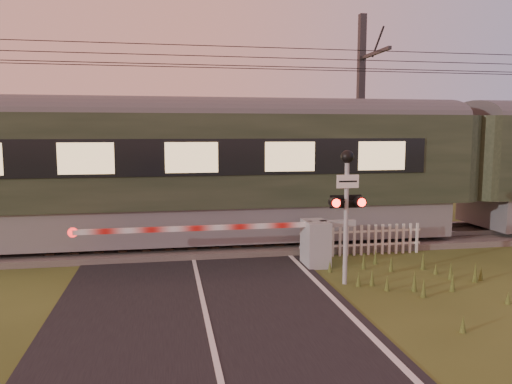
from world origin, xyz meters
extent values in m
plane|color=#344219|center=(0.00, 0.00, 0.00)|extent=(160.00, 160.00, 0.00)
cube|color=black|center=(0.00, 0.00, 0.01)|extent=(6.00, 140.00, 0.02)
cube|color=#47423D|center=(0.00, 6.50, 0.06)|extent=(140.00, 3.40, 0.24)
cube|color=slate|center=(0.00, 5.78, 0.26)|extent=(140.00, 0.08, 0.14)
cube|color=slate|center=(0.00, 7.22, 0.26)|extent=(140.00, 0.08, 0.14)
cube|color=#2D2116|center=(0.00, 6.50, 0.19)|extent=(0.24, 2.20, 0.06)
cylinder|color=black|center=(0.00, 6.20, 5.50)|extent=(120.00, 0.02, 0.02)
cylinder|color=black|center=(0.00, 6.80, 5.50)|extent=(120.00, 0.02, 0.02)
cylinder|color=black|center=(0.00, 6.50, 6.10)|extent=(120.00, 0.02, 0.02)
cylinder|color=black|center=(0.00, 6.50, 5.80)|extent=(120.00, 0.02, 0.02)
cube|color=slate|center=(-2.77, 6.50, 0.86)|extent=(21.46, 2.84, 1.06)
cube|color=black|center=(-2.77, 6.50, 2.72)|extent=(22.35, 3.09, 2.66)
cylinder|color=#4C4C4F|center=(-2.77, 6.50, 4.05)|extent=(22.35, 1.08, 1.08)
cube|color=#FFD893|center=(-2.77, 4.91, 2.86)|extent=(19.22, 0.04, 0.83)
cube|color=gray|center=(3.18, 3.78, 0.60)|extent=(0.60, 0.93, 1.20)
cylinder|color=gray|center=(3.02, 3.78, 0.60)|extent=(0.13, 0.13, 1.20)
cube|color=gray|center=(3.78, 3.78, 1.11)|extent=(0.98, 0.17, 0.17)
cube|color=red|center=(0.02, 3.78, 1.11)|extent=(5.99, 0.12, 0.12)
cylinder|color=red|center=(-2.98, 3.78, 1.11)|extent=(0.24, 0.04, 0.24)
cylinder|color=gray|center=(3.37, 2.07, 1.43)|extent=(0.10, 0.10, 2.86)
cube|color=white|center=(3.37, 2.01, 2.43)|extent=(0.52, 0.03, 0.30)
sphere|color=black|center=(3.37, 2.07, 2.99)|extent=(0.30, 0.30, 0.30)
cube|color=black|center=(3.37, 2.07, 1.95)|extent=(0.71, 0.06, 0.06)
cylinder|color=#FF140C|center=(3.07, 1.89, 1.95)|extent=(0.19, 0.02, 0.19)
cylinder|color=#FF140C|center=(3.68, 1.89, 1.95)|extent=(0.19, 0.02, 0.19)
cube|color=black|center=(3.37, 2.12, 1.95)|extent=(0.76, 0.02, 0.30)
cube|color=silver|center=(4.81, 4.63, 0.29)|extent=(3.68, 0.04, 0.06)
cube|color=silver|center=(4.81, 4.63, 0.69)|extent=(3.68, 0.04, 0.06)
cube|color=#2D2D30|center=(6.37, 8.80, 3.88)|extent=(0.24, 0.24, 7.76)
cube|color=#2D2D30|center=(6.37, 7.65, 6.21)|extent=(0.11, 2.40, 0.11)
camera|label=1|loc=(-0.70, -8.76, 3.55)|focal=35.00mm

